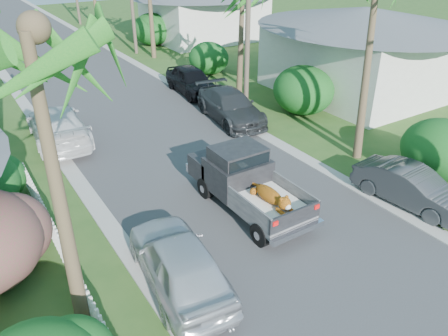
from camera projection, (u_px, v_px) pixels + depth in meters
ground at (360, 302)px, 11.26m from camera, size 120.00×120.00×0.00m
road at (77, 73)px, 29.76m from camera, size 8.00×100.00×0.02m
curb_left at (9, 83)px, 27.70m from camera, size 0.60×100.00×0.06m
curb_right at (136, 64)px, 31.80m from camera, size 0.60×100.00×0.06m
pickup_truck at (242, 178)px, 14.90m from camera, size 1.98×5.12×2.06m
parked_car_rn at (411, 187)px, 15.04m from camera, size 1.84×4.17×1.33m
parked_car_rm at (230, 106)px, 21.88m from camera, size 2.70×5.29×1.47m
parked_car_rf at (192, 81)px, 25.62m from camera, size 2.18×4.67×1.55m
parked_car_ln at (179, 262)px, 11.46m from camera, size 2.34×4.68×1.53m
parked_car_lf at (58, 126)px, 19.53m from camera, size 2.61×5.66×1.60m
palm_l_a at (24, 32)px, 7.24m from camera, size 4.40×4.40×8.20m
shrub_r_a at (441, 150)px, 16.56m from camera, size 2.80×3.08×2.30m
shrub_r_b at (303, 90)px, 22.53m from camera, size 3.00×3.30×2.50m
shrub_r_c at (209, 58)px, 29.15m from camera, size 2.60×2.86×2.10m
shrub_r_d at (152, 29)px, 36.67m from camera, size 3.20×3.52×2.60m
picket_fence at (63, 252)px, 12.23m from camera, size 0.10×11.00×1.00m
house_right_near at (361, 54)px, 25.30m from camera, size 8.00×9.00×4.80m
house_right_far at (203, 14)px, 38.67m from camera, size 9.00×8.00×4.60m
utility_pole_b at (248, 21)px, 21.38m from camera, size 1.60×0.26×9.00m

